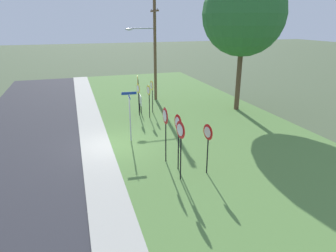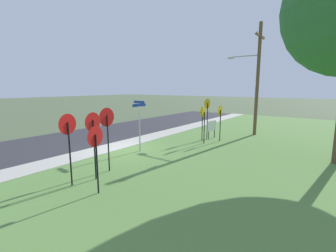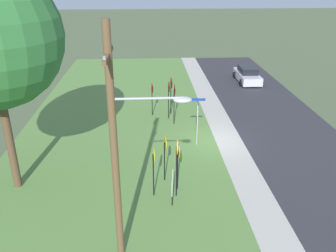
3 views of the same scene
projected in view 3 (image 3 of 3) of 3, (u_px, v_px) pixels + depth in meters
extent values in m
plane|color=#4C5B3D|center=(215.00, 142.00, 21.19)|extent=(160.00, 160.00, 0.00)
cube|color=#2D2D33|center=(294.00, 140.00, 21.44)|extent=(44.00, 6.40, 0.01)
cube|color=#ADAA9E|center=(229.00, 141.00, 21.22)|extent=(44.00, 1.60, 0.06)
cube|color=#567F3D|center=(114.00, 144.00, 20.86)|extent=(44.00, 12.00, 0.04)
cylinder|color=black|center=(153.00, 175.00, 15.68)|extent=(0.06, 0.06, 2.08)
cylinder|color=gold|center=(154.00, 155.00, 15.28)|extent=(0.71, 0.04, 0.71)
cylinder|color=white|center=(154.00, 155.00, 15.28)|extent=(0.55, 0.02, 0.55)
cylinder|color=black|center=(177.00, 170.00, 16.16)|extent=(0.06, 0.06, 2.01)
cylinder|color=gold|center=(179.00, 151.00, 15.78)|extent=(0.63, 0.08, 0.63)
cylinder|color=white|center=(179.00, 151.00, 15.78)|extent=(0.49, 0.05, 0.49)
cylinder|color=black|center=(164.00, 162.00, 16.83)|extent=(0.06, 0.06, 2.02)
cylinder|color=gold|center=(165.00, 143.00, 16.45)|extent=(0.65, 0.10, 0.65)
cylinder|color=white|center=(166.00, 143.00, 16.45)|extent=(0.50, 0.07, 0.51)
cylinder|color=black|center=(176.00, 171.00, 15.55)|extent=(0.06, 0.06, 2.51)
cylinder|color=gold|center=(178.00, 147.00, 15.07)|extent=(0.66, 0.14, 0.67)
cylinder|color=white|center=(178.00, 147.00, 15.07)|extent=(0.51, 0.09, 0.52)
cylinder|color=black|center=(174.00, 107.00, 23.11)|extent=(0.06, 0.06, 2.40)
cone|color=red|center=(175.00, 90.00, 22.67)|extent=(0.79, 0.04, 0.79)
cone|color=silver|center=(175.00, 90.00, 22.67)|extent=(0.54, 0.02, 0.54)
cylinder|color=black|center=(169.00, 102.00, 23.95)|extent=(0.06, 0.06, 2.32)
cone|color=red|center=(169.00, 87.00, 23.52)|extent=(0.74, 0.10, 0.74)
cone|color=white|center=(169.00, 87.00, 23.52)|extent=(0.50, 0.06, 0.51)
cylinder|color=black|center=(152.00, 101.00, 24.62)|extent=(0.06, 0.06, 2.02)
cone|color=red|center=(152.00, 88.00, 24.25)|extent=(0.69, 0.14, 0.70)
cone|color=silver|center=(153.00, 88.00, 24.25)|extent=(0.47, 0.09, 0.47)
cylinder|color=black|center=(171.00, 98.00, 24.78)|extent=(0.06, 0.06, 2.34)
cone|color=red|center=(171.00, 83.00, 24.34)|extent=(0.74, 0.14, 0.75)
cone|color=silver|center=(172.00, 83.00, 24.34)|extent=(0.50, 0.09, 0.51)
cylinder|color=#9EA0A8|center=(197.00, 124.00, 20.30)|extent=(0.07, 0.07, 2.51)
cylinder|color=#9EA0A8|center=(198.00, 104.00, 19.79)|extent=(0.09, 0.09, 0.03)
cube|color=navy|center=(198.00, 102.00, 19.76)|extent=(0.96, 0.09, 0.15)
cube|color=navy|center=(198.00, 100.00, 19.70)|extent=(0.08, 0.82, 0.15)
cylinder|color=brown|center=(115.00, 154.00, 11.10)|extent=(0.24, 0.24, 8.13)
cube|color=brown|center=(108.00, 55.00, 9.86)|extent=(2.10, 0.12, 0.12)
cylinder|color=gray|center=(104.00, 58.00, 9.04)|extent=(0.09, 0.09, 0.10)
cylinder|color=gray|center=(110.00, 45.00, 10.60)|extent=(0.09, 0.09, 0.10)
cylinder|color=#9EA0A8|center=(147.00, 99.00, 10.44)|extent=(0.08, 2.10, 0.08)
ellipsoid|color=#B7B7BC|center=(183.00, 100.00, 10.52)|extent=(0.40, 0.56, 0.18)
cylinder|color=black|center=(172.00, 200.00, 15.28)|extent=(0.05, 0.05, 0.55)
cylinder|color=black|center=(173.00, 190.00, 15.98)|extent=(0.05, 0.05, 0.55)
cube|color=white|center=(172.00, 183.00, 15.38)|extent=(1.10, 0.14, 0.70)
cylinder|color=brown|center=(8.00, 133.00, 15.71)|extent=(0.36, 0.36, 5.42)
cube|color=silver|center=(247.00, 76.00, 32.40)|extent=(4.17, 1.75, 0.68)
cube|color=black|center=(248.00, 70.00, 32.15)|extent=(2.09, 1.47, 0.56)
cylinder|color=black|center=(235.00, 75.00, 33.62)|extent=(0.60, 0.19, 0.60)
cylinder|color=black|center=(253.00, 75.00, 33.69)|extent=(0.60, 0.19, 0.60)
cylinder|color=black|center=(241.00, 83.00, 31.26)|extent=(0.60, 0.19, 0.60)
cylinder|color=black|center=(260.00, 82.00, 31.33)|extent=(0.60, 0.19, 0.60)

